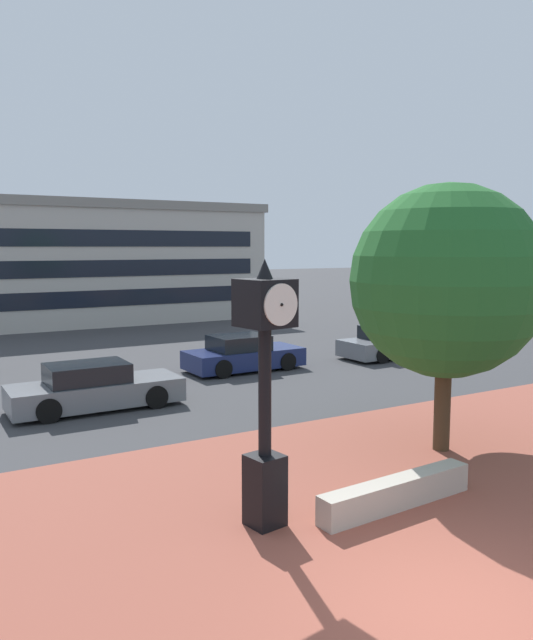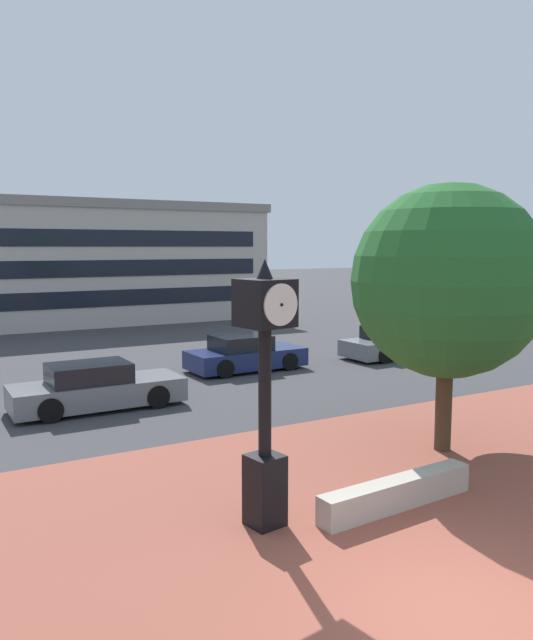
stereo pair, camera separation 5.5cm
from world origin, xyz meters
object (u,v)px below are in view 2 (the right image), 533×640
car_street_far (395,343)px  street_clock (265,383)px  car_street_near (96,388)px  civic_building (79,261)px  car_street_mid (245,355)px  plaza_tree (451,285)px

car_street_far → street_clock: bearing=-50.1°
car_street_near → civic_building: (4.85, 22.51, 2.94)m
car_street_near → car_street_mid: bearing=113.7°
car_street_far → car_street_mid: bearing=-96.7°
civic_building → car_street_mid: bearing=-86.6°
car_street_mid → street_clock: bearing=-27.5°
plaza_tree → car_street_near: (-5.90, 7.11, -3.03)m
plaza_tree → car_street_mid: (0.12, 9.81, -3.03)m
car_street_near → car_street_mid: same height
street_clock → car_street_far: bearing=32.5°
car_street_far → civic_building: civic_building is taller
car_street_far → civic_building: size_ratio=0.22×
car_street_mid → car_street_far: same height
plaza_tree → civic_building: (-1.05, 29.61, -0.09)m
plaza_tree → car_street_far: 11.75m
plaza_tree → civic_building: civic_building is taller
street_clock → car_street_mid: 12.64m
plaza_tree → civic_building: bearing=92.0°
street_clock → civic_building: (4.36, 31.03, 1.19)m
car_street_mid → car_street_near: bearing=-67.1°
street_clock → car_street_near: 8.72m
car_street_far → civic_building: (-7.68, 20.40, 2.94)m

